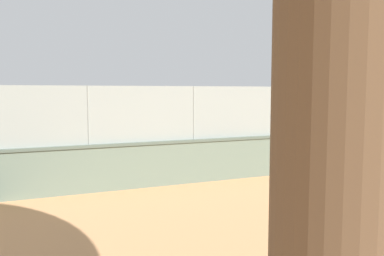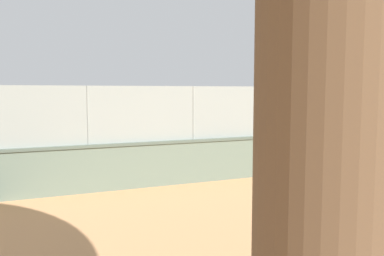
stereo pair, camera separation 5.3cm
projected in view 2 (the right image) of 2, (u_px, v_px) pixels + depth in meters
name	position (u px, v px, depth m)	size (l,w,h in m)	color
ground_plane	(185.00, 138.00, 23.56)	(260.00, 260.00, 0.00)	tan
perimeter_wall	(279.00, 154.00, 13.36)	(25.53, 0.95, 1.33)	slate
fence_panel_on_wall	(279.00, 111.00, 13.22)	(25.09, 0.67, 1.61)	gray
player_baseline_waiting	(169.00, 134.00, 16.29)	(1.30, 0.80, 1.72)	#591919
player_at_service_line	(150.00, 129.00, 18.93)	(0.95, 0.68, 1.66)	navy
sports_ball	(162.00, 162.00, 15.38)	(0.12, 0.12, 0.12)	white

